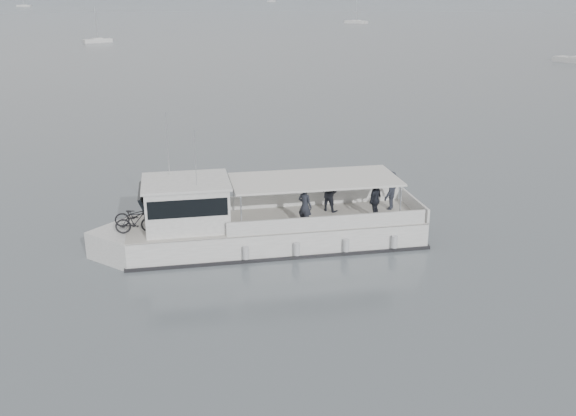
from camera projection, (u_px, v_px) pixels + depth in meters
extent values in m
plane|color=#525A60|center=(280.00, 215.00, 30.44)|extent=(1400.00, 1400.00, 0.00)
cube|color=white|center=(276.00, 235.00, 26.85)|extent=(12.31, 3.97, 1.31)
cube|color=white|center=(128.00, 245.00, 25.78)|extent=(3.28, 3.28, 1.31)
cube|color=beige|center=(276.00, 220.00, 26.63)|extent=(12.31, 3.97, 0.06)
cube|color=black|center=(277.00, 244.00, 26.98)|extent=(12.52, 4.10, 0.18)
cube|color=white|center=(311.00, 199.00, 28.30)|extent=(8.08, 0.59, 0.61)
cube|color=white|center=(328.00, 223.00, 25.41)|extent=(8.08, 0.59, 0.61)
cube|color=white|center=(414.00, 204.00, 27.59)|extent=(0.30, 3.24, 0.61)
cube|color=white|center=(187.00, 205.00, 25.69)|extent=(3.40, 2.92, 1.82)
cube|color=black|center=(147.00, 203.00, 25.36)|extent=(0.72, 2.56, 1.17)
cube|color=black|center=(186.00, 197.00, 25.59)|extent=(3.20, 2.95, 0.71)
cube|color=white|center=(186.00, 182.00, 25.37)|extent=(3.61, 3.14, 0.10)
cube|color=silver|center=(315.00, 179.00, 26.37)|extent=(7.05, 3.45, 0.08)
cylinder|color=silver|center=(241.00, 215.00, 24.76)|extent=(0.06, 0.06, 1.67)
cylinder|color=silver|center=(233.00, 193.00, 27.39)|extent=(0.06, 0.06, 1.67)
cylinder|color=silver|center=(400.00, 205.00, 25.90)|extent=(0.06, 0.06, 1.67)
cylinder|color=silver|center=(378.00, 185.00, 28.53)|extent=(0.06, 0.06, 1.67)
cylinder|color=silver|center=(168.00, 145.00, 25.68)|extent=(0.03, 0.03, 2.63)
cylinder|color=silver|center=(195.00, 159.00, 24.42)|extent=(0.03, 0.03, 2.23)
cylinder|color=silver|center=(246.00, 253.00, 24.92)|extent=(0.26, 0.26, 0.51)
cylinder|color=silver|center=(297.00, 249.00, 25.27)|extent=(0.26, 0.26, 0.51)
cylinder|color=silver|center=(346.00, 245.00, 25.63)|extent=(0.26, 0.26, 0.51)
cylinder|color=silver|center=(394.00, 242.00, 25.99)|extent=(0.26, 0.26, 0.51)
imported|color=black|center=(136.00, 215.00, 25.86)|extent=(1.77, 0.71, 0.91)
imported|color=black|center=(136.00, 221.00, 25.10)|extent=(1.62, 0.55, 0.96)
imported|color=#242731|center=(305.00, 206.00, 25.69)|extent=(0.71, 0.74, 1.70)
imported|color=#242731|center=(329.00, 192.00, 27.44)|extent=(1.03, 1.04, 1.70)
imported|color=#242731|center=(375.00, 199.00, 26.50)|extent=(1.00, 1.00, 1.70)
imported|color=#242731|center=(390.00, 191.00, 27.62)|extent=(1.19, 1.25, 1.70)
cube|color=white|center=(24.00, 6.00, 317.58)|extent=(7.04, 3.78, 0.75)
cube|color=white|center=(24.00, 5.00, 317.47)|extent=(2.75, 2.41, 0.45)
cube|color=white|center=(271.00, 1.00, 407.48)|extent=(5.98, 5.01, 0.75)
cube|color=white|center=(271.00, 1.00, 407.38)|extent=(2.67, 2.57, 0.45)
cube|color=white|center=(98.00, 41.00, 120.58)|extent=(5.47, 3.31, 0.75)
cube|color=white|center=(97.00, 39.00, 120.47)|extent=(2.21, 1.98, 0.45)
cylinder|color=silver|center=(96.00, 24.00, 119.53)|extent=(0.08, 0.08, 5.73)
cube|color=white|center=(356.00, 22.00, 181.21)|extent=(6.07, 5.93, 0.75)
cube|color=white|center=(356.00, 21.00, 181.10)|extent=(2.87, 2.86, 0.45)
cylinder|color=silver|center=(357.00, 8.00, 179.94)|extent=(0.08, 0.08, 7.08)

